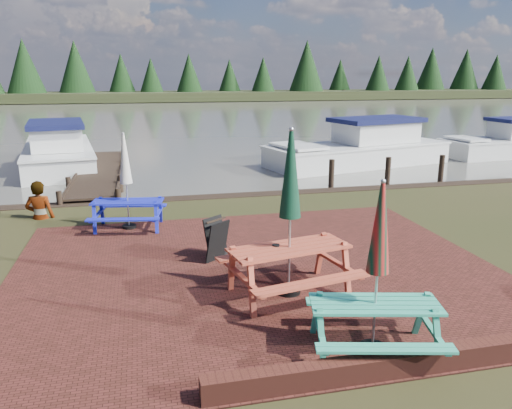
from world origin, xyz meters
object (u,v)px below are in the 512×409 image
Objects in this scene: chalkboard at (216,239)px; person at (36,181)px; boat_jetty at (59,153)px; jetty at (100,172)px; boat_near at (361,150)px; picnic_table_red at (289,239)px; picnic_table_teal at (376,295)px; picnic_table_blue at (127,196)px; boat_far at (509,144)px.

person is (-3.95, 3.89, 0.54)m from chalkboard.
person reaches higher than boat_jetty.
jetty is 1.08× the size of boat_near.
picnic_table_teal is at bearing -85.05° from picnic_table_red.
boat_near is at bearing -17.34° from boat_jetty.
chalkboard is 13.12m from boat_jetty.
person reaches higher than jetty.
picnic_table_teal is 1.19× the size of person.
picnic_table_blue is 10.20m from boat_jetty.
boat_jetty is at bearing 66.70° from boat_near.
boat_near is 4.33× the size of person.
picnic_table_red reaches higher than boat_far.
picnic_table_red reaches higher than boat_near.
person is at bearing 119.05° from picnic_table_red.
jetty is (-3.79, 11.33, -0.85)m from picnic_table_red.
picnic_table_red is 0.43× the size of boat_far.
person is (0.70, -8.38, 0.53)m from boat_jetty.
picnic_table_red is 19.40m from boat_far.
person is at bearing -93.38° from boat_jetty.
boat_near is at bearing 49.32° from picnic_table_red.
chalkboard is (-1.50, 3.82, -0.38)m from picnic_table_teal.
boat_far is at bearing 29.79° from picnic_table_red.
boat_near reaches higher than chalkboard.
boat_near is 7.82m from boat_far.
picnic_table_teal is at bearing 131.39° from boat_far.
person is (-4.88, 5.75, 0.01)m from picnic_table_red.
jetty is 3.33m from boat_jetty.
person is (-19.50, -6.99, 0.59)m from boat_far.
picnic_table_teal reaches higher than picnic_table_blue.
picnic_table_blue is 12.26m from boat_near.
chalkboard is (1.73, -2.50, -0.37)m from picnic_table_blue.
picnic_table_red is 0.30× the size of jetty.
boat_far is at bearing -2.66° from chalkboard.
chalkboard is at bearing -73.21° from jetty.
boat_near is 1.31× the size of boat_far.
picnic_table_teal is 14.02m from jetty.
picnic_table_red is at bearing -48.28° from picnic_table_blue.
picnic_table_red reaches higher than person.
boat_near reaches higher than jetty.
boat_near is 13.34m from person.
jetty is 1.42× the size of boat_far.
boat_far is (14.62, 12.73, -0.58)m from picnic_table_red.
chalkboard is at bearing 120.06° from boat_far.
boat_far is (17.28, 8.38, -0.41)m from picnic_table_blue.
chalkboard is 12.86m from boat_near.
picnic_table_blue is 1.17× the size of person.
person is at bearing -100.99° from jetty.
picnic_table_blue is at bearing 115.18° from boat_near.
person is (-11.70, -6.37, 0.53)m from boat_near.
picnic_table_blue is at bearing -81.51° from boat_jetty.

